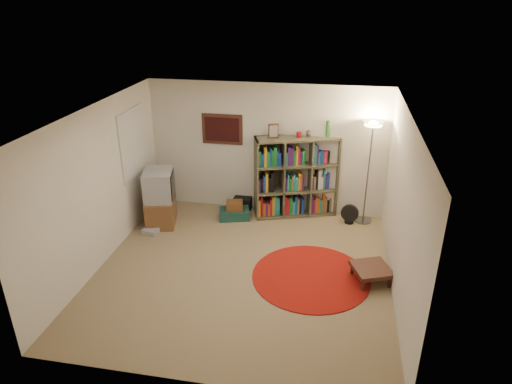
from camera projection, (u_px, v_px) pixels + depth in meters
room at (239, 197)px, 6.67m from camera, size 4.54×4.54×2.54m
bookshelf at (295, 178)px, 8.64m from camera, size 1.61×0.91×1.86m
floor_lamp at (372, 140)px, 7.98m from camera, size 0.42×0.42×1.95m
floor_fan at (350, 214)px, 8.50m from camera, size 0.34×0.20×0.38m
tv_stand at (160, 198)px, 8.38m from camera, size 0.65×0.82×1.05m
dvd_box at (151, 231)px, 8.20m from camera, size 0.30×0.26×0.09m
suitcase at (234, 214)px, 8.73m from camera, size 0.64×0.50×0.18m
wicker_basket at (234, 205)px, 8.65m from camera, size 0.35×0.29×0.18m
duffel_bag at (243, 203)px, 9.11m from camera, size 0.35×0.30×0.24m
paper_towel at (270, 210)px, 8.80m from camera, size 0.16×0.16×0.26m
red_rug at (311, 277)px, 6.99m from camera, size 1.80×1.80×0.02m
side_table at (371, 269)px, 6.82m from camera, size 0.68×0.68×0.24m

